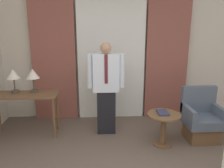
{
  "coord_description": "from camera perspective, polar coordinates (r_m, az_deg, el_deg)",
  "views": [
    {
      "loc": [
        -0.27,
        -1.68,
        1.93
      ],
      "look_at": [
        -0.04,
        1.99,
        0.99
      ],
      "focal_mm": 35.0,
      "sensor_mm": 36.0,
      "label": 1
    }
  ],
  "objects": [
    {
      "name": "wall_back",
      "position": [
        4.76,
        -0.28,
        7.38
      ],
      "size": [
        10.0,
        0.06,
        2.7
      ],
      "color": "beige",
      "rests_on": "ground_plane"
    },
    {
      "name": "curtain_drape_right",
      "position": [
        4.86,
        14.13,
        6.38
      ],
      "size": [
        0.9,
        0.06,
        2.58
      ],
      "color": "brown",
      "rests_on": "ground_plane"
    },
    {
      "name": "person",
      "position": [
        3.95,
        -1.58,
        -0.47
      ],
      "size": [
        0.67,
        0.22,
        1.7
      ],
      "color": "black",
      "rests_on": "ground_plane"
    },
    {
      "name": "side_table",
      "position": [
        3.8,
        13.28,
        -10.14
      ],
      "size": [
        0.55,
        0.55,
        0.56
      ],
      "color": "brown",
      "rests_on": "ground_plane"
    },
    {
      "name": "curtain_sheer_center",
      "position": [
        4.64,
        -0.19,
        6.45
      ],
      "size": [
        1.41,
        0.06,
        2.58
      ],
      "color": "white",
      "rests_on": "ground_plane"
    },
    {
      "name": "table_lamp_right",
      "position": [
        4.2,
        -19.96,
        2.2
      ],
      "size": [
        0.23,
        0.23,
        0.43
      ],
      "color": "#4C4238",
      "rests_on": "desk"
    },
    {
      "name": "table_lamp_left",
      "position": [
        4.31,
        -24.38,
        2.07
      ],
      "size": [
        0.23,
        0.23,
        0.43
      ],
      "color": "#4C4238",
      "rests_on": "desk"
    },
    {
      "name": "curtain_drape_left",
      "position": [
        4.72,
        -14.93,
        6.11
      ],
      "size": [
        0.9,
        0.06,
        2.58
      ],
      "color": "brown",
      "rests_on": "ground_plane"
    },
    {
      "name": "desk",
      "position": [
        4.26,
        -22.08,
        -4.11
      ],
      "size": [
        1.24,
        0.5,
        0.79
      ],
      "color": "brown",
      "rests_on": "ground_plane"
    },
    {
      "name": "book",
      "position": [
        3.74,
        13.07,
        -7.27
      ],
      "size": [
        0.17,
        0.26,
        0.03
      ],
      "color": "#2D334C",
      "rests_on": "side_table"
    },
    {
      "name": "armchair",
      "position": [
        4.22,
        22.31,
        -8.84
      ],
      "size": [
        0.62,
        0.56,
        0.92
      ],
      "color": "brown",
      "rests_on": "ground_plane"
    }
  ]
}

